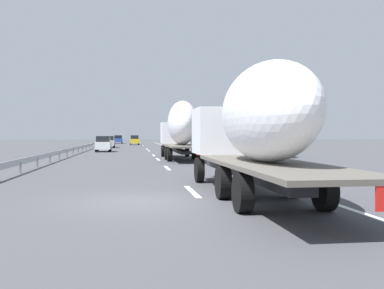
# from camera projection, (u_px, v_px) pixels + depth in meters

# --- Properties ---
(ground_plane) EXTENTS (260.00, 260.00, 0.00)m
(ground_plane) POSITION_uv_depth(u_px,v_px,m) (134.00, 151.00, 52.66)
(ground_plane) COLOR #424247
(lane_stripe_0) EXTENTS (3.20, 0.20, 0.01)m
(lane_stripe_0) POSITION_uv_depth(u_px,v_px,m) (192.00, 191.00, 15.27)
(lane_stripe_0) COLOR white
(lane_stripe_0) RESTS_ON ground_plane
(lane_stripe_1) EXTENTS (3.20, 0.20, 0.01)m
(lane_stripe_1) POSITION_uv_depth(u_px,v_px,m) (167.00, 168.00, 25.99)
(lane_stripe_1) COLOR white
(lane_stripe_1) RESTS_ON ground_plane
(lane_stripe_2) EXTENTS (3.20, 0.20, 0.01)m
(lane_stripe_2) POSITION_uv_depth(u_px,v_px,m) (158.00, 159.00, 35.17)
(lane_stripe_2) COLOR white
(lane_stripe_2) RESTS_ON ground_plane
(lane_stripe_3) EXTENTS (3.20, 0.20, 0.01)m
(lane_stripe_3) POSITION_uv_depth(u_px,v_px,m) (154.00, 155.00, 42.00)
(lane_stripe_3) COLOR white
(lane_stripe_3) RESTS_ON ground_plane
(lane_stripe_4) EXTENTS (3.20, 0.20, 0.01)m
(lane_stripe_4) POSITION_uv_depth(u_px,v_px,m) (149.00, 151.00, 54.04)
(lane_stripe_4) COLOR white
(lane_stripe_4) RESTS_ON ground_plane
(lane_stripe_5) EXTENTS (3.20, 0.20, 0.01)m
(lane_stripe_5) POSITION_uv_depth(u_px,v_px,m) (147.00, 149.00, 60.63)
(lane_stripe_5) COLOR white
(lane_stripe_5) RESTS_ON ground_plane
(lane_stripe_6) EXTENTS (3.20, 0.20, 0.01)m
(lane_stripe_6) POSITION_uv_depth(u_px,v_px,m) (143.00, 146.00, 78.88)
(lane_stripe_6) COLOR white
(lane_stripe_6) RESTS_ON ground_plane
(lane_stripe_7) EXTENTS (3.20, 0.20, 0.01)m
(lane_stripe_7) POSITION_uv_depth(u_px,v_px,m) (142.00, 145.00, 86.74)
(lane_stripe_7) COLOR white
(lane_stripe_7) RESTS_ON ground_plane
(lane_stripe_8) EXTENTS (3.20, 0.20, 0.01)m
(lane_stripe_8) POSITION_uv_depth(u_px,v_px,m) (143.00, 145.00, 80.81)
(lane_stripe_8) COLOR white
(lane_stripe_8) RESTS_ON ground_plane
(lane_stripe_9) EXTENTS (3.20, 0.20, 0.01)m
(lane_stripe_9) POSITION_uv_depth(u_px,v_px,m) (140.00, 143.00, 105.10)
(lane_stripe_9) COLOR white
(lane_stripe_9) RESTS_ON ground_plane
(edge_line_right) EXTENTS (110.00, 0.20, 0.01)m
(edge_line_right) POSITION_uv_depth(u_px,v_px,m) (175.00, 150.00, 58.36)
(edge_line_right) COLOR white
(edge_line_right) RESTS_ON ground_plane
(truck_lead) EXTENTS (12.80, 2.55, 4.62)m
(truck_lead) POSITION_uv_depth(u_px,v_px,m) (181.00, 128.00, 34.98)
(truck_lead) COLOR silver
(truck_lead) RESTS_ON ground_plane
(truck_trailing) EXTENTS (13.29, 2.55, 4.10)m
(truck_trailing) POSITION_uv_depth(u_px,v_px,m) (254.00, 124.00, 13.94)
(truck_trailing) COLOR silver
(truck_trailing) RESTS_ON ground_plane
(car_yellow_coupe) EXTENTS (4.28, 1.75, 1.87)m
(car_yellow_coupe) POSITION_uv_depth(u_px,v_px,m) (135.00, 140.00, 85.62)
(car_yellow_coupe) COLOR gold
(car_yellow_coupe) RESTS_ON ground_plane
(car_silver_hatch) EXTENTS (4.52, 1.75, 1.79)m
(car_silver_hatch) POSITION_uv_depth(u_px,v_px,m) (109.00, 142.00, 66.36)
(car_silver_hatch) COLOR #ADB2B7
(car_silver_hatch) RESTS_ON ground_plane
(car_blue_sedan) EXTENTS (4.13, 1.88, 1.86)m
(car_blue_sedan) POSITION_uv_depth(u_px,v_px,m) (118.00, 139.00, 98.41)
(car_blue_sedan) COLOR #28479E
(car_blue_sedan) RESTS_ON ground_plane
(car_white_van) EXTENTS (4.04, 1.72, 1.83)m
(car_white_van) POSITION_uv_depth(u_px,v_px,m) (103.00, 144.00, 50.81)
(car_white_van) COLOR white
(car_white_van) RESTS_ON ground_plane
(road_sign) EXTENTS (0.10, 0.90, 2.91)m
(road_sign) POSITION_uv_depth(u_px,v_px,m) (191.00, 134.00, 52.21)
(road_sign) COLOR gray
(road_sign) RESTS_ON ground_plane
(tree_0) EXTENTS (3.72, 3.72, 6.80)m
(tree_0) POSITION_uv_depth(u_px,v_px,m) (198.00, 122.00, 79.36)
(tree_0) COLOR #472D19
(tree_0) RESTS_ON ground_plane
(tree_1) EXTENTS (3.40, 3.40, 7.13)m
(tree_1) POSITION_uv_depth(u_px,v_px,m) (265.00, 108.00, 37.40)
(tree_1) COLOR #472D19
(tree_1) RESTS_ON ground_plane
(tree_2) EXTENTS (3.04, 3.04, 5.94)m
(tree_2) POSITION_uv_depth(u_px,v_px,m) (273.00, 116.00, 37.29)
(tree_2) COLOR #472D19
(tree_2) RESTS_ON ground_plane
(tree_3) EXTENTS (2.78, 2.78, 5.85)m
(tree_3) POSITION_uv_depth(u_px,v_px,m) (225.00, 120.00, 51.14)
(tree_3) COLOR #472D19
(tree_3) RESTS_ON ground_plane
(tree_4) EXTENTS (3.41, 3.41, 5.04)m
(tree_4) POSITION_uv_depth(u_px,v_px,m) (195.00, 128.00, 79.84)
(tree_4) COLOR #472D19
(tree_4) RESTS_ON ground_plane
(tree_5) EXTENTS (2.84, 2.84, 6.05)m
(tree_5) POSITION_uv_depth(u_px,v_px,m) (191.00, 126.00, 92.98)
(tree_5) COLOR #472D19
(tree_5) RESTS_ON ground_plane
(guardrail_median) EXTENTS (94.00, 0.10, 0.76)m
(guardrail_median) POSITION_uv_depth(u_px,v_px,m) (86.00, 146.00, 54.79)
(guardrail_median) COLOR #9EA0A5
(guardrail_median) RESTS_ON ground_plane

